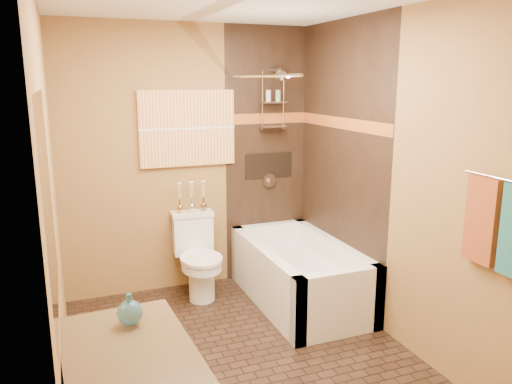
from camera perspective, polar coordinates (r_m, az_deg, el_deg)
name	(u,v)px	position (r m, az deg, el deg)	size (l,w,h in m)	color
floor	(245,360)	(3.83, -1.23, -18.60)	(3.00, 3.00, 0.00)	black
wall_left	(53,209)	(3.17, -22.21, -1.80)	(0.02, 3.00, 2.50)	brown
wall_right	(393,180)	(3.92, 15.37, 1.36)	(0.02, 3.00, 2.50)	brown
wall_back	(190,160)	(4.77, -7.54, 3.66)	(2.40, 0.02, 2.50)	brown
wall_front	(373,270)	(2.07, 13.21, -8.64)	(2.40, 0.02, 2.50)	brown
alcove_tile_back	(266,156)	(5.00, 1.17, 4.18)	(0.85, 0.01, 2.50)	black
alcove_tile_right	(340,165)	(4.53, 9.61, 3.11)	(0.01, 1.50, 2.50)	black
mosaic_band_back	(267,118)	(4.95, 1.23, 8.41)	(0.85, 0.01, 0.10)	#90391A
mosaic_band_right	(341,123)	(4.48, 9.68, 7.78)	(0.01, 1.50, 0.10)	#90391A
alcove_niche	(269,165)	(5.02, 1.46, 3.06)	(0.50, 0.01, 0.25)	black
shower_fixtures	(273,114)	(4.86, 1.97, 8.87)	(0.24, 0.33, 1.16)	silver
curtain_rod	(259,76)	(4.12, 0.30, 13.11)	(0.03, 0.03, 1.55)	silver
towel_bar	(503,180)	(3.09, 26.43, 1.27)	(0.02, 0.02, 0.55)	silver
towel_rust	(482,220)	(3.24, 24.40, -2.96)	(0.05, 0.22, 0.52)	maroon
sunset_painting	(187,128)	(4.70, -7.84, 7.21)	(0.90, 0.04, 0.70)	orange
vanity_mirror	(49,207)	(2.13, -22.61, -1.61)	(0.01, 1.00, 0.90)	white
bathtub	(299,278)	(4.63, 4.95, -9.81)	(0.80, 1.50, 0.55)	white
toilet	(198,256)	(4.71, -6.66, -7.25)	(0.40, 0.59, 0.77)	white
teal_bottle	(130,309)	(2.58, -14.23, -12.88)	(0.13, 0.13, 0.20)	#245D6E
bud_vases	(192,196)	(4.72, -7.37, -0.44)	(0.29, 0.06, 0.28)	#B88939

